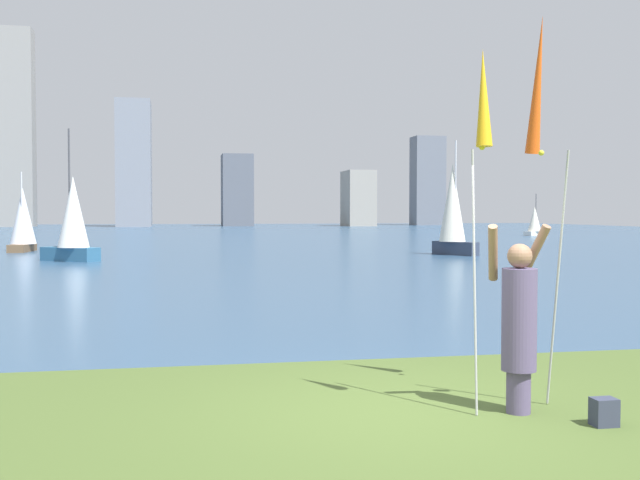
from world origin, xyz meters
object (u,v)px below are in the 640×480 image
(person, at_px, (519,320))
(sailboat_7, at_px, (535,222))
(sailboat_0, at_px, (73,220))
(kite_flag_right, at_px, (538,93))
(bag, at_px, (604,412))
(sailboat_6, at_px, (453,208))
(kite_flag_left, at_px, (483,109))
(sailboat_2, at_px, (23,220))

(person, relative_size, sailboat_7, 0.54)
(sailboat_0, bearing_deg, kite_flag_right, -72.47)
(person, relative_size, bag, 7.22)
(kite_flag_right, relative_size, bag, 15.54)
(sailboat_6, bearing_deg, sailboat_0, -175.15)
(person, relative_size, kite_flag_right, 0.46)
(person, relative_size, sailboat_6, 0.36)
(kite_flag_left, xyz_separation_m, sailboat_7, (27.10, 53.19, -1.87))
(bag, bearing_deg, sailboat_0, 107.11)
(kite_flag_left, bearing_deg, person, 14.59)
(sailboat_2, relative_size, sailboat_6, 0.76)
(sailboat_2, bearing_deg, bag, -71.56)
(bag, relative_size, sailboat_2, 0.07)
(bag, relative_size, sailboat_7, 0.07)
(sailboat_6, distance_m, sailboat_7, 31.22)
(sailboat_0, bearing_deg, person, -73.73)
(person, bearing_deg, sailboat_2, 122.40)
(kite_flag_left, xyz_separation_m, sailboat_6, (9.94, 27.13, -0.85))
(kite_flag_left, bearing_deg, sailboat_6, 69.88)
(kite_flag_left, distance_m, sailboat_0, 26.67)
(kite_flag_left, relative_size, sailboat_6, 0.67)
(bag, bearing_deg, sailboat_7, 64.11)
(sailboat_7, bearing_deg, bag, -115.89)
(sailboat_7, bearing_deg, person, -116.66)
(bag, height_order, sailboat_0, sailboat_0)
(kite_flag_right, xyz_separation_m, sailboat_7, (26.20, 52.55, -2.15))
(bag, relative_size, sailboat_6, 0.05)
(kite_flag_right, height_order, sailboat_0, sailboat_0)
(sailboat_7, bearing_deg, kite_flag_right, -116.50)
(kite_flag_right, height_order, bag, kite_flag_right)
(kite_flag_right, bearing_deg, sailboat_7, 63.50)
(sailboat_0, bearing_deg, sailboat_6, 4.85)
(person, bearing_deg, kite_flag_right, 64.19)
(sailboat_7, bearing_deg, sailboat_2, -153.05)
(kite_flag_left, relative_size, kite_flag_right, 0.88)
(sailboat_0, bearing_deg, sailboat_7, 38.87)
(kite_flag_right, xyz_separation_m, bag, (0.14, -1.13, -3.17))
(bag, bearing_deg, person, 134.67)
(kite_flag_left, bearing_deg, sailboat_7, 63.01)
(person, distance_m, bag, 1.17)
(bag, bearing_deg, kite_flag_right, 97.17)
(kite_flag_right, bearing_deg, sailboat_6, 71.15)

